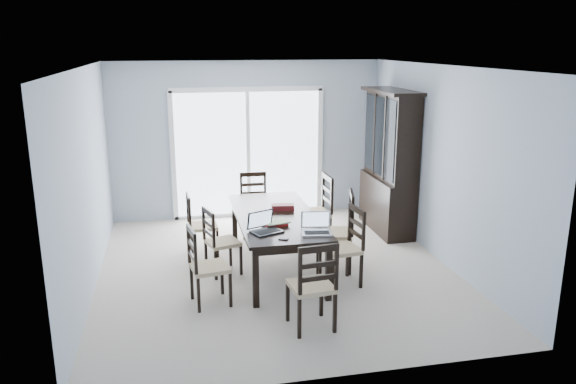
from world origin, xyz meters
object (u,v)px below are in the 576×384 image
chair_right_far (319,203)px  chair_right_near (348,238)px  china_hutch (389,163)px  dining_table (276,221)px  laptop_silver (317,229)px  laptop_dark (267,228)px  chair_end_far (254,197)px  chair_right_mid (342,223)px  chair_end_near (314,277)px  hot_tub (195,178)px  chair_left_near (202,258)px  chair_left_far (196,218)px  cell_phone (284,239)px  game_box (283,207)px  chair_left_mid (216,234)px

chair_right_far → chair_right_near: bearing=177.3°
china_hutch → dining_table: bearing=-148.3°
laptop_silver → laptop_dark: bearing=173.0°
chair_end_far → dining_table: bearing=94.0°
chair_right_mid → chair_end_near: size_ratio=1.07×
hot_tub → chair_left_near: bearing=-91.8°
chair_right_mid → hot_tub: 4.03m
chair_right_far → chair_left_far: bearing=89.3°
chair_left_far → hot_tub: (0.11, 2.75, -0.08)m
chair_end_near → cell_phone: bearing=96.9°
chair_right_near → chair_end_near: chair_end_near is taller
game_box → chair_left_near: bearing=-138.0°
chair_left_mid → hot_tub: 3.49m
chair_right_near → laptop_dark: 1.03m
china_hutch → chair_right_far: 1.38m
cell_phone → chair_left_near: bearing=-162.7°
chair_right_mid → chair_right_far: bearing=17.4°
game_box → hot_tub: size_ratio=0.15×
chair_left_mid → cell_phone: bearing=18.8°
chair_left_near → cell_phone: bearing=73.4°
chair_right_near → chair_end_far: chair_right_near is taller
dining_table → laptop_silver: size_ratio=5.78×
chair_left_mid → chair_left_far: size_ratio=0.99×
chair_end_far → cell_phone: size_ratio=10.37×
chair_right_far → laptop_silver: (-0.47, -1.61, 0.17)m
chair_left_far → chair_end_far: bearing=127.1°
game_box → china_hutch: bearing=28.9°
game_box → laptop_silver: bearing=-79.3°
laptop_dark → china_hutch: bearing=17.0°
chair_right_far → laptop_dark: (-1.02, -1.45, 0.17)m
cell_phone → game_box: bearing=103.3°
chair_left_near → chair_right_near: size_ratio=0.95×
dining_table → laptop_dark: size_ratio=5.38×
dining_table → china_hutch: 2.41m
chair_right_far → laptop_silver: 1.69m
china_hutch → chair_right_far: size_ratio=1.83×
laptop_dark → cell_phone: (0.14, -0.28, -0.05)m
game_box → chair_end_far: bearing=98.1°
dining_table → chair_right_far: (0.79, 0.80, -0.04)m
chair_right_far → chair_left_near: bearing=129.9°
laptop_silver → cell_phone: (-0.41, -0.11, -0.05)m
chair_right_near → game_box: 1.04m
chair_right_mid → china_hutch: bearing=-26.1°
chair_right_far → laptop_dark: bearing=142.7°
chair_left_far → chair_right_far: bearing=88.7°
dining_table → hot_tub: (-0.86, 3.51, -0.21)m
chair_end_far → laptop_silver: (0.38, -2.33, 0.23)m
chair_left_near → game_box: size_ratio=3.65×
game_box → cell_phone: bearing=-101.1°
dining_table → chair_end_far: size_ratio=2.01×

